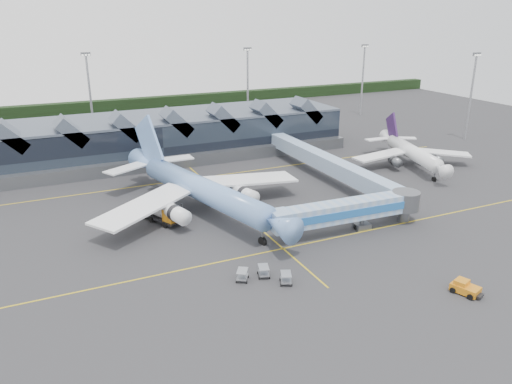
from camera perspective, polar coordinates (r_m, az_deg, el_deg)
name	(u,v)px	position (r m, az deg, el deg)	size (l,w,h in m)	color
ground	(259,228)	(78.62, 0.39, -4.14)	(260.00, 260.00, 0.00)	#2A2A2C
taxi_stripes	(235,207)	(87.07, -2.42, -1.71)	(120.00, 60.00, 0.01)	gold
tree_line_far	(124,105)	(180.15, -14.89, 9.61)	(260.00, 4.00, 4.00)	black
terminal	(153,137)	(118.34, -11.74, 6.20)	(90.00, 22.25, 12.52)	black
light_masts	(231,88)	(139.19, -2.85, 11.77)	(132.40, 42.56, 22.45)	#919399
main_airliner	(198,188)	(84.15, -6.60, 0.50)	(38.05, 44.61, 14.53)	#70A0E4
regional_jet	(411,151)	(114.88, 17.28, 4.45)	(26.16, 29.16, 10.14)	white
jet_bridge	(356,209)	(78.35, 11.40, -1.97)	(25.77, 4.86, 5.12)	#80A5D5
fuel_truck	(157,210)	(82.35, -11.20, -2.03)	(5.90, 9.36, 3.23)	black
pushback_tug	(465,288)	(66.10, 22.78, -10.06)	(3.12, 3.96, 1.59)	orange
baggage_carts	(264,274)	(63.80, 0.92, -9.40)	(6.73, 5.35, 1.40)	#999CA1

